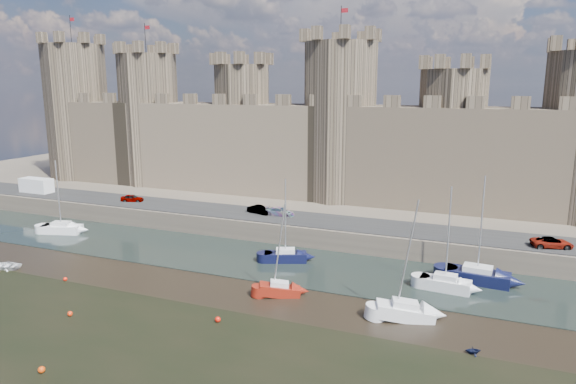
% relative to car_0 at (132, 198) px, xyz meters
% --- Properties ---
extents(ground, '(160.00, 160.00, 0.00)m').
position_rel_car_0_xyz_m(ground, '(25.30, -33.88, -3.06)').
color(ground, black).
rests_on(ground, ground).
extents(water_channel, '(160.00, 12.00, 0.08)m').
position_rel_car_0_xyz_m(water_channel, '(25.30, -9.88, -3.02)').
color(water_channel, black).
rests_on(water_channel, ground).
extents(quay, '(160.00, 60.00, 2.50)m').
position_rel_car_0_xyz_m(quay, '(25.30, 26.12, -1.81)').
color(quay, '#4C443A').
rests_on(quay, ground).
extents(road, '(160.00, 7.00, 0.10)m').
position_rel_car_0_xyz_m(road, '(25.30, 0.12, -0.51)').
color(road, black).
rests_on(road, quay).
extents(castle, '(108.50, 11.00, 29.00)m').
position_rel_car_0_xyz_m(castle, '(24.67, 14.12, 8.62)').
color(castle, '#42382B').
rests_on(castle, quay).
extents(car_0, '(3.51, 2.20, 1.11)m').
position_rel_car_0_xyz_m(car_0, '(0.00, 0.00, 0.00)').
color(car_0, gray).
rests_on(car_0, quay).
extents(car_1, '(3.69, 2.08, 1.15)m').
position_rel_car_0_xyz_m(car_1, '(20.50, 0.45, 0.02)').
color(car_1, gray).
rests_on(car_1, quay).
extents(car_2, '(3.98, 1.82, 1.13)m').
position_rel_car_0_xyz_m(car_2, '(23.42, 0.58, 0.01)').
color(car_2, gray).
rests_on(car_2, quay).
extents(car_3, '(4.57, 2.97, 1.17)m').
position_rel_car_0_xyz_m(car_3, '(55.45, -1.19, 0.03)').
color(car_3, gray).
rests_on(car_3, quay).
extents(van, '(5.38, 2.17, 2.34)m').
position_rel_car_0_xyz_m(van, '(-18.39, -0.38, 0.62)').
color(van, white).
rests_on(van, quay).
extents(sailboat_0, '(5.57, 3.40, 9.75)m').
position_rel_car_0_xyz_m(sailboat_0, '(-3.70, -10.09, -2.29)').
color(sailboat_0, white).
rests_on(sailboat_0, ground).
extents(sailboat_1, '(5.02, 3.43, 9.38)m').
position_rel_car_0_xyz_m(sailboat_1, '(28.24, -9.29, -2.30)').
color(sailboat_1, black).
rests_on(sailboat_1, ground).
extents(sailboat_2, '(4.85, 2.20, 10.19)m').
position_rel_car_0_xyz_m(sailboat_2, '(45.60, -11.13, -2.24)').
color(sailboat_2, silver).
rests_on(sailboat_2, ground).
extents(sailboat_3, '(6.36, 2.93, 10.83)m').
position_rel_car_0_xyz_m(sailboat_3, '(48.39, -7.88, -2.23)').
color(sailboat_3, black).
rests_on(sailboat_3, ground).
extents(sailboat_4, '(4.14, 2.96, 9.03)m').
position_rel_car_0_xyz_m(sailboat_4, '(31.27, -18.20, -2.37)').
color(sailboat_4, maroon).
rests_on(sailboat_4, ground).
extents(sailboat_5, '(5.21, 3.24, 10.50)m').
position_rel_car_0_xyz_m(sailboat_5, '(43.02, -18.78, -2.30)').
color(sailboat_5, silver).
rests_on(sailboat_5, ground).
extents(dinghy_6, '(3.81, 3.09, 0.70)m').
position_rel_car_0_xyz_m(dinghy_6, '(0.95, -22.58, -2.71)').
color(dinghy_6, white).
rests_on(dinghy_6, ground).
extents(dinghy_7, '(1.40, 1.30, 0.60)m').
position_rel_car_0_xyz_m(dinghy_7, '(48.66, -22.69, -2.76)').
color(dinghy_7, black).
rests_on(dinghy_7, ground).
extents(buoy_0, '(0.44, 0.44, 0.44)m').
position_rel_car_0_xyz_m(buoy_0, '(16.24, -28.92, -2.84)').
color(buoy_0, red).
rests_on(buoy_0, ground).
extents(buoy_1, '(0.40, 0.40, 0.40)m').
position_rel_car_0_xyz_m(buoy_1, '(9.69, -22.90, -2.86)').
color(buoy_1, red).
rests_on(buoy_1, ground).
extents(buoy_3, '(0.49, 0.49, 0.49)m').
position_rel_car_0_xyz_m(buoy_3, '(28.60, -25.18, -2.81)').
color(buoy_3, red).
rests_on(buoy_3, ground).
extents(buoy_4, '(0.49, 0.49, 0.49)m').
position_rel_car_0_xyz_m(buoy_4, '(21.15, -36.49, -2.81)').
color(buoy_4, '#DF4009').
rests_on(buoy_4, ground).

